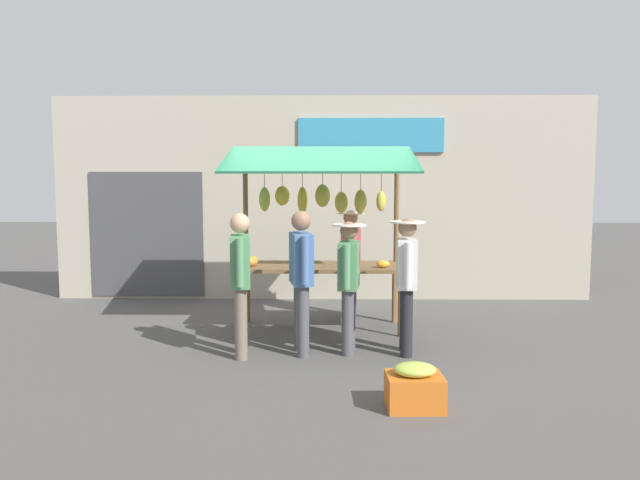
{
  "coord_description": "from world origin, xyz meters",
  "views": [
    {
      "loc": [
        -0.14,
        8.32,
        2.06
      ],
      "look_at": [
        0.0,
        0.3,
        1.25
      ],
      "focal_mm": 34.91,
      "sensor_mm": 36.0,
      "label": 1
    }
  ],
  "objects_px": {
    "shopper_with_ponytail": "(301,272)",
    "shopper_with_shopping_bag": "(407,275)",
    "shopper_in_striped_shirt": "(349,277)",
    "produce_crate_near": "(415,387)",
    "vendor_with_sunhat": "(350,255)",
    "shopper_in_grey_tee": "(241,274)",
    "market_stall": "(320,215)"
  },
  "relations": [
    {
      "from": "shopper_with_ponytail",
      "to": "shopper_with_shopping_bag",
      "type": "xyz_separation_m",
      "value": [
        -1.22,
        -0.03,
        -0.04
      ]
    },
    {
      "from": "shopper_with_ponytail",
      "to": "shopper_in_striped_shirt",
      "type": "height_order",
      "value": "shopper_with_ponytail"
    },
    {
      "from": "shopper_in_striped_shirt",
      "to": "produce_crate_near",
      "type": "xyz_separation_m",
      "value": [
        -0.54,
        1.78,
        -0.72
      ]
    },
    {
      "from": "shopper_with_ponytail",
      "to": "shopper_in_striped_shirt",
      "type": "distance_m",
      "value": 0.56
    },
    {
      "from": "vendor_with_sunhat",
      "to": "produce_crate_near",
      "type": "bearing_deg",
      "value": -0.29
    },
    {
      "from": "shopper_with_ponytail",
      "to": "shopper_in_grey_tee",
      "type": "distance_m",
      "value": 0.7
    },
    {
      "from": "market_stall",
      "to": "shopper_in_grey_tee",
      "type": "distance_m",
      "value": 1.74
    },
    {
      "from": "market_stall",
      "to": "produce_crate_near",
      "type": "distance_m",
      "value": 3.39
    },
    {
      "from": "shopper_in_striped_shirt",
      "to": "produce_crate_near",
      "type": "bearing_deg",
      "value": -156.14
    },
    {
      "from": "shopper_with_shopping_bag",
      "to": "shopper_in_grey_tee",
      "type": "distance_m",
      "value": 1.92
    },
    {
      "from": "market_stall",
      "to": "shopper_in_striped_shirt",
      "type": "relative_size",
      "value": 1.61
    },
    {
      "from": "vendor_with_sunhat",
      "to": "market_stall",
      "type": "bearing_deg",
      "value": -40.11
    },
    {
      "from": "vendor_with_sunhat",
      "to": "shopper_in_striped_shirt",
      "type": "height_order",
      "value": "vendor_with_sunhat"
    },
    {
      "from": "market_stall",
      "to": "shopper_with_shopping_bag",
      "type": "bearing_deg",
      "value": 129.84
    },
    {
      "from": "market_stall",
      "to": "vendor_with_sunhat",
      "type": "xyz_separation_m",
      "value": [
        -0.44,
        -0.69,
        -0.63
      ]
    },
    {
      "from": "shopper_in_striped_shirt",
      "to": "produce_crate_near",
      "type": "height_order",
      "value": "shopper_in_striped_shirt"
    },
    {
      "from": "shopper_in_grey_tee",
      "to": "produce_crate_near",
      "type": "relative_size",
      "value": 3.21
    },
    {
      "from": "vendor_with_sunhat",
      "to": "shopper_in_grey_tee",
      "type": "height_order",
      "value": "shopper_in_grey_tee"
    },
    {
      "from": "shopper_with_ponytail",
      "to": "vendor_with_sunhat",
      "type": "bearing_deg",
      "value": -29.0
    },
    {
      "from": "market_stall",
      "to": "produce_crate_near",
      "type": "xyz_separation_m",
      "value": [
        -0.91,
        2.97,
        -1.37
      ]
    },
    {
      "from": "shopper_in_grey_tee",
      "to": "shopper_in_striped_shirt",
      "type": "distance_m",
      "value": 1.26
    },
    {
      "from": "vendor_with_sunhat",
      "to": "produce_crate_near",
      "type": "xyz_separation_m",
      "value": [
        -0.47,
        3.66,
        -0.74
      ]
    },
    {
      "from": "produce_crate_near",
      "to": "market_stall",
      "type": "bearing_deg",
      "value": -73.04
    },
    {
      "from": "shopper_in_grey_tee",
      "to": "produce_crate_near",
      "type": "bearing_deg",
      "value": -139.18
    },
    {
      "from": "vendor_with_sunhat",
      "to": "produce_crate_near",
      "type": "distance_m",
      "value": 3.76
    },
    {
      "from": "market_stall",
      "to": "shopper_with_ponytail",
      "type": "height_order",
      "value": "market_stall"
    },
    {
      "from": "vendor_with_sunhat",
      "to": "shopper_in_striped_shirt",
      "type": "relative_size",
      "value": 1.02
    },
    {
      "from": "vendor_with_sunhat",
      "to": "shopper_in_grey_tee",
      "type": "xyz_separation_m",
      "value": [
        1.32,
        2.07,
        0.03
      ]
    },
    {
      "from": "vendor_with_sunhat",
      "to": "shopper_in_striped_shirt",
      "type": "xyz_separation_m",
      "value": [
        0.08,
        1.88,
        -0.02
      ]
    },
    {
      "from": "shopper_with_ponytail",
      "to": "produce_crate_near",
      "type": "bearing_deg",
      "value": -158.37
    },
    {
      "from": "shopper_with_shopping_bag",
      "to": "shopper_in_striped_shirt",
      "type": "bearing_deg",
      "value": 89.98
    },
    {
      "from": "shopper_with_shopping_bag",
      "to": "vendor_with_sunhat",
      "type": "bearing_deg",
      "value": 21.28
    }
  ]
}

